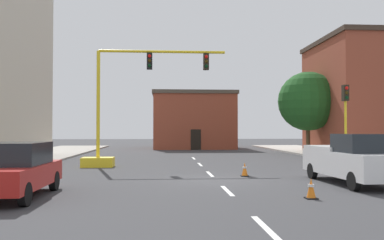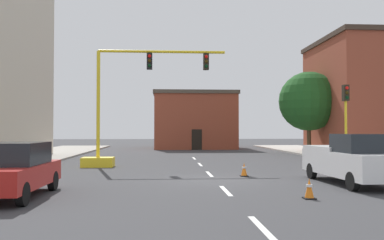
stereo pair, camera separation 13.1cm
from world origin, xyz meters
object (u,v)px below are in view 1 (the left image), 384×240
at_px(traffic_signal_gantry, 116,129).
at_px(traffic_cone_roadside_b, 245,170).
at_px(pickup_truck_white, 353,159).
at_px(traffic_cone_roadside_a, 311,189).
at_px(sedan_red_near_left, 15,170).
at_px(tree_right_far, 308,101).
at_px(traffic_light_pole_right, 346,106).

xyz_separation_m(traffic_signal_gantry, traffic_cone_roadside_b, (6.52, -5.33, -1.89)).
bearing_deg(pickup_truck_white, traffic_cone_roadside_b, 141.40).
xyz_separation_m(pickup_truck_white, traffic_cone_roadside_a, (-2.90, -3.27, -0.66)).
height_order(sedan_red_near_left, traffic_cone_roadside_a, sedan_red_near_left).
height_order(pickup_truck_white, sedan_red_near_left, pickup_truck_white).
height_order(traffic_signal_gantry, sedan_red_near_left, traffic_signal_gantry).
relative_size(sedan_red_near_left, traffic_cone_roadside_a, 7.05).
distance_m(tree_right_far, traffic_cone_roadside_b, 19.44).
height_order(tree_right_far, pickup_truck_white, tree_right_far).
relative_size(traffic_light_pole_right, sedan_red_near_left, 1.07).
relative_size(traffic_light_pole_right, traffic_cone_roadside_b, 7.57).
relative_size(traffic_light_pole_right, pickup_truck_white, 0.88).
xyz_separation_m(pickup_truck_white, sedan_red_near_left, (-12.18, -2.43, -0.09)).
bearing_deg(sedan_red_near_left, traffic_cone_roadside_a, -5.17).
distance_m(traffic_light_pole_right, traffic_cone_roadside_b, 9.02).
bearing_deg(traffic_light_pole_right, pickup_truck_white, -112.60).
bearing_deg(pickup_truck_white, sedan_red_near_left, -168.69).
bearing_deg(traffic_cone_roadside_b, traffic_cone_roadside_a, -82.29).
relative_size(pickup_truck_white, traffic_cone_roadside_a, 8.56).
relative_size(tree_right_far, traffic_cone_roadside_a, 11.41).
bearing_deg(traffic_light_pole_right, tree_right_far, 80.52).
distance_m(traffic_signal_gantry, pickup_truck_white, 13.28).
xyz_separation_m(tree_right_far, traffic_cone_roadside_a, (-8.12, -22.96, -4.36)).
height_order(sedan_red_near_left, traffic_cone_roadside_b, sedan_red_near_left).
relative_size(sedan_red_near_left, traffic_cone_roadside_b, 7.10).
xyz_separation_m(tree_right_far, pickup_truck_white, (-5.22, -19.69, -3.70)).
relative_size(pickup_truck_white, sedan_red_near_left, 1.21).
bearing_deg(tree_right_far, traffic_cone_roadside_a, -109.48).
bearing_deg(traffic_light_pole_right, sedan_red_near_left, -146.56).
distance_m(tree_right_far, pickup_truck_white, 20.70).
bearing_deg(traffic_signal_gantry, traffic_cone_roadside_b, -39.25).
bearing_deg(sedan_red_near_left, pickup_truck_white, 11.31).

